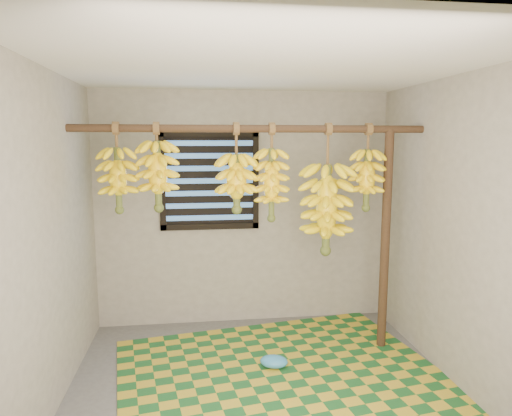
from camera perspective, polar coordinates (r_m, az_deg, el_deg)
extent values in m
cube|color=#515151|center=(3.70, 1.23, -22.55)|extent=(3.00, 3.00, 0.01)
cube|color=silver|center=(3.22, 1.37, 17.44)|extent=(3.00, 3.00, 0.01)
cube|color=gray|center=(4.72, -1.55, -0.12)|extent=(3.00, 0.01, 2.40)
cube|color=gray|center=(3.37, -24.97, -4.38)|extent=(0.01, 3.00, 2.40)
cube|color=gray|center=(3.79, 24.45, -3.01)|extent=(0.01, 3.00, 2.40)
cube|color=black|center=(4.64, -5.84, 3.41)|extent=(1.00, 0.04, 1.00)
cylinder|color=#422D1B|center=(3.87, -0.30, 9.89)|extent=(3.00, 0.06, 0.06)
cylinder|color=#422D1B|center=(4.29, 15.85, -4.02)|extent=(0.08, 0.08, 2.00)
cube|color=#185222|center=(3.97, 3.30, -20.11)|extent=(2.88, 2.45, 0.01)
ellipsoid|color=teal|center=(4.05, 2.25, -18.62)|extent=(0.28, 0.24, 0.10)
cylinder|color=brown|center=(3.89, -17.05, 8.40)|extent=(0.02, 0.02, 0.21)
cylinder|color=#4C5923|center=(3.90, -16.85, 3.65)|extent=(0.05, 0.05, 0.50)
cylinder|color=brown|center=(3.85, -12.33, 8.96)|extent=(0.02, 0.02, 0.16)
cylinder|color=#4C5923|center=(3.86, -12.18, 4.25)|extent=(0.06, 0.06, 0.53)
cylinder|color=brown|center=(3.85, -2.48, 8.31)|extent=(0.02, 0.02, 0.27)
cylinder|color=#4C5923|center=(3.87, -2.45, 3.40)|extent=(0.06, 0.06, 0.45)
cylinder|color=brown|center=(3.89, 1.97, 8.69)|extent=(0.02, 0.02, 0.22)
cylinder|color=#4C5923|center=(3.91, 1.95, 3.22)|extent=(0.05, 0.05, 0.58)
cylinder|color=brown|center=(4.00, 8.98, 7.56)|extent=(0.02, 0.02, 0.36)
cylinder|color=#4C5923|center=(4.04, 8.81, 0.11)|extent=(0.07, 0.07, 0.74)
cylinder|color=brown|center=(4.12, 13.85, 8.35)|extent=(0.02, 0.02, 0.23)
cylinder|color=#4C5923|center=(4.13, 13.69, 3.70)|extent=(0.05, 0.05, 0.50)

